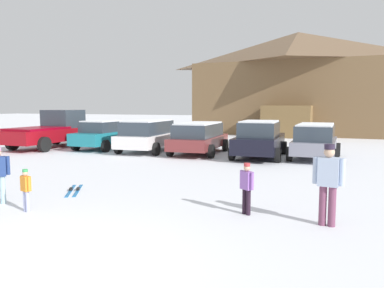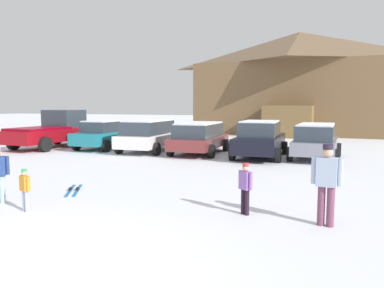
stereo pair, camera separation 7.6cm
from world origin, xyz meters
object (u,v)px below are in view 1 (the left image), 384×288
at_px(parked_white_suv, 148,135).
at_px(parked_black_sedan, 260,139).
at_px(pickup_truck, 53,130).
at_px(parked_teal_hatchback, 103,134).
at_px(skier_adult_in_blue_parka, 328,180).
at_px(skier_child_in_orange_jacket, 26,188).
at_px(pair_of_skis, 74,190).
at_px(parked_maroon_van, 199,137).
at_px(parked_grey_wagon, 315,140).
at_px(skier_child_in_purple_jacket, 247,185).
at_px(ski_lodge, 297,82).

bearing_deg(parked_white_suv, parked_black_sedan, -1.16).
xyz_separation_m(parked_black_sedan, pickup_truck, (-11.89, 0.06, 0.13)).
relative_size(parked_white_suv, parked_black_sedan, 0.93).
xyz_separation_m(parked_teal_hatchback, skier_adult_in_blue_parka, (11.80, -9.98, 0.13)).
distance_m(parked_white_suv, skier_child_in_orange_jacket, 11.22).
distance_m(parked_white_suv, skier_adult_in_blue_parka, 13.12).
xyz_separation_m(skier_adult_in_blue_parka, pair_of_skis, (-6.80, 0.83, -0.92)).
xyz_separation_m(parked_maroon_van, pickup_truck, (-8.80, -0.21, 0.14)).
bearing_deg(pair_of_skis, parked_grey_wagon, 55.54).
bearing_deg(parked_maroon_van, skier_child_in_purple_jacket, -65.36).
relative_size(parked_white_suv, skier_child_in_purple_jacket, 3.75).
bearing_deg(skier_child_in_purple_jacket, pickup_truck, 144.61).
bearing_deg(parked_black_sedan, skier_adult_in_blue_parka, -72.51).
height_order(skier_child_in_orange_jacket, pair_of_skis, skier_child_in_orange_jacket).
height_order(parked_white_suv, parked_black_sedan, parked_black_sedan).
xyz_separation_m(parked_white_suv, parked_grey_wagon, (8.32, 0.26, -0.03)).
xyz_separation_m(parked_grey_wagon, pair_of_skis, (-6.25, -9.10, -0.85)).
distance_m(parked_maroon_van, parked_black_sedan, 3.10).
relative_size(parked_maroon_van, parked_black_sedan, 0.98).
bearing_deg(parked_grey_wagon, parked_maroon_van, -178.82).
distance_m(parked_maroon_van, skier_adult_in_blue_parka, 11.56).
bearing_deg(ski_lodge, parked_black_sedan, -91.03).
distance_m(parked_grey_wagon, skier_child_in_purple_jacket, 9.77).
distance_m(parked_white_suv, parked_grey_wagon, 8.33).
bearing_deg(pair_of_skis, pickup_truck, 132.72).
distance_m(parked_black_sedan, pair_of_skis, 9.55).
bearing_deg(parked_teal_hatchback, parked_maroon_van, -1.66).
height_order(parked_grey_wagon, skier_child_in_purple_jacket, parked_grey_wagon).
bearing_deg(pair_of_skis, parked_maroon_van, 85.56).
relative_size(parked_maroon_van, pair_of_skis, 3.11).
xyz_separation_m(pickup_truck, skier_child_in_orange_jacket, (8.41, -10.90, -0.44)).
distance_m(pickup_truck, skier_adult_in_blue_parka, 17.73).
xyz_separation_m(parked_teal_hatchback, parked_black_sedan, (8.79, -0.43, 0.05)).
relative_size(parked_black_sedan, skier_child_in_orange_jacket, 4.74).
bearing_deg(parked_maroon_van, pickup_truck, -178.65).
height_order(parked_teal_hatchback, parked_grey_wagon, parked_grey_wagon).
bearing_deg(parked_white_suv, pair_of_skis, -76.78).
height_order(parked_maroon_van, parked_grey_wagon, parked_grey_wagon).
height_order(parked_black_sedan, parked_grey_wagon, parked_black_sedan).
relative_size(ski_lodge, parked_black_sedan, 3.67).
relative_size(skier_child_in_orange_jacket, skier_adult_in_blue_parka, 0.59).
distance_m(parked_black_sedan, skier_child_in_orange_jacket, 11.39).
xyz_separation_m(parked_maroon_van, parked_black_sedan, (3.09, -0.27, 0.01)).
bearing_deg(ski_lodge, parked_teal_hatchback, -118.80).
bearing_deg(parked_teal_hatchback, pair_of_skis, -61.35).
bearing_deg(skier_adult_in_blue_parka, parked_black_sedan, 107.49).
bearing_deg(skier_adult_in_blue_parka, ski_lodge, 95.82).
bearing_deg(parked_maroon_van, skier_child_in_orange_jacket, -92.03).
bearing_deg(parked_maroon_van, ski_lodge, 78.52).
bearing_deg(pickup_truck, skier_adult_in_blue_parka, -32.81).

